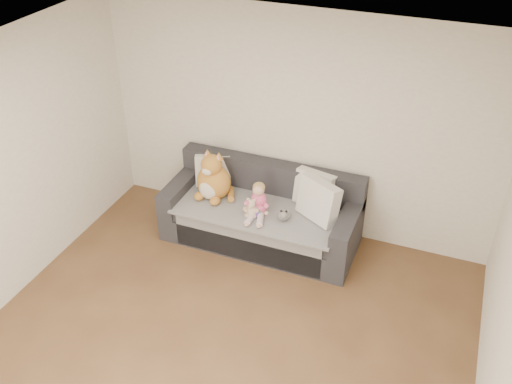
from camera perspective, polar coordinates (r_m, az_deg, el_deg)
room_shell at (r=4.67m, az=-3.90°, el=-4.00°), size 5.00×5.00×5.00m
sofa at (r=6.55m, az=0.61°, el=-2.38°), size 2.20×0.94×0.85m
cushion_left at (r=6.73m, az=-4.33°, el=2.19°), size 0.45×0.34×0.39m
cushion_right_back at (r=6.37m, az=5.85°, el=0.30°), size 0.48×0.29×0.42m
cushion_right_front at (r=6.15m, az=6.27°, el=-0.84°), size 0.53×0.43×0.46m
toddler at (r=6.20m, az=0.21°, el=-0.99°), size 0.27×0.40×0.39m
plush_cat at (r=6.48m, az=-4.31°, el=1.24°), size 0.48×0.41×0.61m
teddy_bear at (r=6.21m, az=-0.48°, el=-1.71°), size 0.18×0.14×0.23m
plush_cow at (r=6.17m, az=2.82°, el=-2.28°), size 0.13×0.20×0.17m
sippy_cup at (r=6.21m, az=0.05°, el=-1.99°), size 0.11×0.08×0.12m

